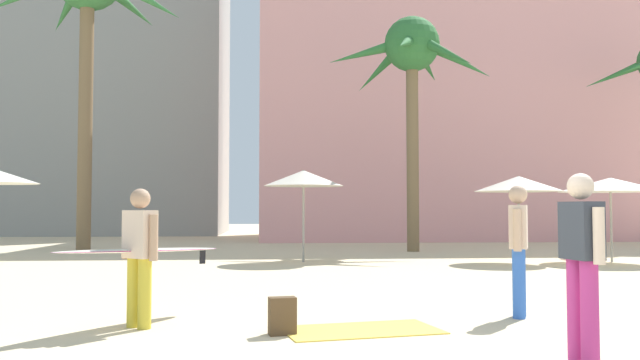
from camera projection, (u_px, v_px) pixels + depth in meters
hotel_pink at (444, 94)px, 33.54m from camera, size 18.77×10.05×14.74m
palm_tree_center at (412, 59)px, 22.26m from camera, size 5.61×5.32×8.01m
cafe_umbrella_0 at (518, 184)px, 17.48m from camera, size 2.34×2.34×2.31m
cafe_umbrella_2 at (610, 185)px, 17.57m from camera, size 2.73×2.73×2.27m
cafe_umbrella_4 at (304, 178)px, 17.61m from camera, size 2.17×2.17×2.47m
beach_towel at (361, 330)px, 7.56m from camera, size 1.95×1.31×0.01m
backpack at (282, 317)px, 7.32m from camera, size 0.33×0.28×0.42m
person_mid_left at (141, 251)px, 7.87m from camera, size 1.85×2.28×1.66m
person_near_left at (582, 259)px, 5.94m from camera, size 0.28×0.61×1.73m
person_mid_center at (519, 245)px, 8.53m from camera, size 0.37×0.59×1.72m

